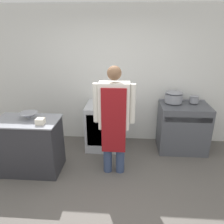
{
  "coord_description": "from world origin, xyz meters",
  "views": [
    {
      "loc": [
        0.26,
        -2.18,
        2.25
      ],
      "look_at": [
        0.03,
        1.16,
        0.97
      ],
      "focal_mm": 35.0,
      "sensor_mm": 36.0,
      "label": 1
    }
  ],
  "objects_px": {
    "person_cook": "(114,116)",
    "sauce_pot": "(194,99)",
    "fridge_unit": "(103,126)",
    "stove": "(182,128)",
    "stock_pot": "(174,97)",
    "mixing_bowl": "(29,116)",
    "plastic_tub": "(40,121)"
  },
  "relations": [
    {
      "from": "person_cook",
      "to": "sauce_pot",
      "type": "bearing_deg",
      "value": 33.07
    },
    {
      "from": "fridge_unit",
      "to": "sauce_pot",
      "type": "distance_m",
      "value": 1.81
    },
    {
      "from": "stove",
      "to": "fridge_unit",
      "type": "relative_size",
      "value": 1.05
    },
    {
      "from": "stove",
      "to": "stock_pot",
      "type": "relative_size",
      "value": 2.86
    },
    {
      "from": "fridge_unit",
      "to": "person_cook",
      "type": "distance_m",
      "value": 1.05
    },
    {
      "from": "stove",
      "to": "sauce_pot",
      "type": "distance_m",
      "value": 0.59
    },
    {
      "from": "stove",
      "to": "sauce_pot",
      "type": "relative_size",
      "value": 5.69
    },
    {
      "from": "stove",
      "to": "mixing_bowl",
      "type": "xyz_separation_m",
      "value": [
        -2.63,
        -0.83,
        0.51
      ]
    },
    {
      "from": "person_cook",
      "to": "stock_pot",
      "type": "xyz_separation_m",
      "value": [
        1.08,
        0.95,
        0.04
      ]
    },
    {
      "from": "fridge_unit",
      "to": "stock_pot",
      "type": "xyz_separation_m",
      "value": [
        1.34,
        0.1,
        0.6
      ]
    },
    {
      "from": "mixing_bowl",
      "to": "stock_pot",
      "type": "relative_size",
      "value": 0.86
    },
    {
      "from": "fridge_unit",
      "to": "sauce_pot",
      "type": "relative_size",
      "value": 5.4
    },
    {
      "from": "stove",
      "to": "person_cook",
      "type": "relative_size",
      "value": 0.53
    },
    {
      "from": "fridge_unit",
      "to": "person_cook",
      "type": "xyz_separation_m",
      "value": [
        0.26,
        -0.85,
        0.56
      ]
    },
    {
      "from": "person_cook",
      "to": "stock_pot",
      "type": "distance_m",
      "value": 1.44
    },
    {
      "from": "stove",
      "to": "person_cook",
      "type": "distance_m",
      "value": 1.63
    },
    {
      "from": "mixing_bowl",
      "to": "fridge_unit",
      "type": "bearing_deg",
      "value": 37.53
    },
    {
      "from": "person_cook",
      "to": "mixing_bowl",
      "type": "xyz_separation_m",
      "value": [
        -1.35,
        0.01,
        -0.04
      ]
    },
    {
      "from": "person_cook",
      "to": "fridge_unit",
      "type": "bearing_deg",
      "value": 107.14
    },
    {
      "from": "mixing_bowl",
      "to": "sauce_pot",
      "type": "distance_m",
      "value": 2.97
    },
    {
      "from": "fridge_unit",
      "to": "plastic_tub",
      "type": "bearing_deg",
      "value": -129.32
    },
    {
      "from": "mixing_bowl",
      "to": "sauce_pot",
      "type": "relative_size",
      "value": 1.72
    },
    {
      "from": "stock_pot",
      "to": "sauce_pot",
      "type": "xyz_separation_m",
      "value": [
        0.38,
        0.0,
        -0.04
      ]
    },
    {
      "from": "stock_pot",
      "to": "sauce_pot",
      "type": "relative_size",
      "value": 1.99
    },
    {
      "from": "mixing_bowl",
      "to": "plastic_tub",
      "type": "relative_size",
      "value": 2.31
    },
    {
      "from": "fridge_unit",
      "to": "plastic_tub",
      "type": "distance_m",
      "value": 1.41
    },
    {
      "from": "stove",
      "to": "plastic_tub",
      "type": "height_order",
      "value": "plastic_tub"
    },
    {
      "from": "mixing_bowl",
      "to": "stock_pot",
      "type": "xyz_separation_m",
      "value": [
        2.43,
        0.94,
        0.08
      ]
    },
    {
      "from": "plastic_tub",
      "to": "stock_pot",
      "type": "bearing_deg",
      "value": 27.33
    },
    {
      "from": "stock_pot",
      "to": "sauce_pot",
      "type": "distance_m",
      "value": 0.39
    },
    {
      "from": "stock_pot",
      "to": "person_cook",
      "type": "bearing_deg",
      "value": -138.54
    },
    {
      "from": "mixing_bowl",
      "to": "plastic_tub",
      "type": "xyz_separation_m",
      "value": [
        0.26,
        -0.18,
        -0.01
      ]
    }
  ]
}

